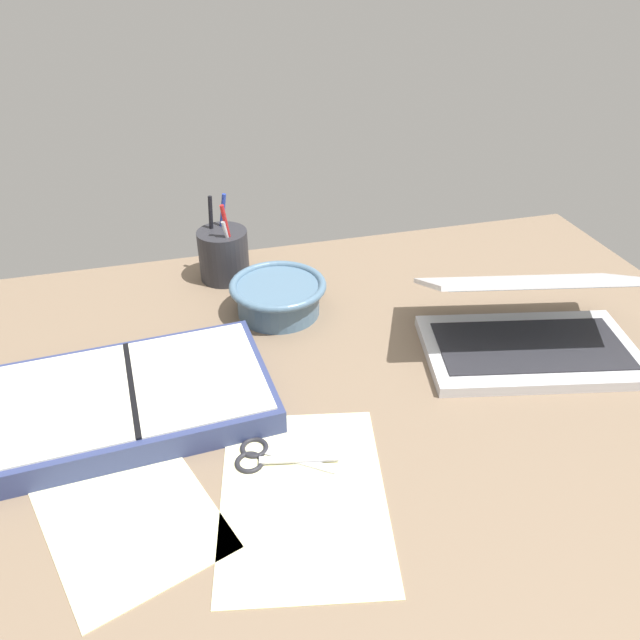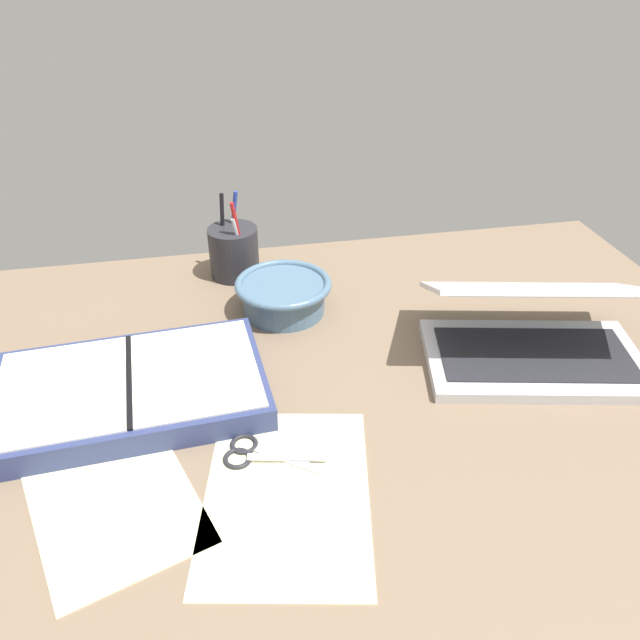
# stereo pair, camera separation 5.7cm
# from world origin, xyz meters

# --- Properties ---
(desk_top) EXTENTS (1.40, 1.00, 0.02)m
(desk_top) POSITION_xyz_m (0.00, 0.00, 0.01)
(desk_top) COLOR #75604C
(desk_top) RESTS_ON ground
(laptop) EXTENTS (0.39, 0.32, 0.16)m
(laptop) POSITION_xyz_m (0.33, 0.02, 0.06)
(laptop) COLOR silver
(laptop) RESTS_ON desk_top
(bowl) EXTENTS (0.17, 0.17, 0.06)m
(bowl) POSITION_xyz_m (-0.05, 0.24, 0.06)
(bowl) COLOR slate
(bowl) RESTS_ON desk_top
(pen_cup) EXTENTS (0.10, 0.10, 0.17)m
(pen_cup) POSITION_xyz_m (-0.12, 0.39, 0.07)
(pen_cup) COLOR #28282D
(pen_cup) RESTS_ON desk_top
(planner) EXTENTS (0.41, 0.27, 0.04)m
(planner) POSITION_xyz_m (-0.30, 0.03, 0.04)
(planner) COLOR navy
(planner) RESTS_ON desk_top
(scissors) EXTENTS (0.14, 0.09, 0.01)m
(scissors) POSITION_xyz_m (-0.14, -0.12, 0.02)
(scissors) COLOR #B7B7BC
(scissors) RESTS_ON desk_top
(paper_sheet_front) EXTENTS (0.26, 0.33, 0.00)m
(paper_sheet_front) POSITION_xyz_m (-0.11, -0.19, 0.02)
(paper_sheet_front) COLOR #F4EFB2
(paper_sheet_front) RESTS_ON desk_top
(paper_sheet_beside_planner) EXTENTS (0.27, 0.33, 0.00)m
(paper_sheet_beside_planner) POSITION_xyz_m (-0.32, -0.15, 0.02)
(paper_sheet_beside_planner) COLOR #F4EFB2
(paper_sheet_beside_planner) RESTS_ON desk_top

